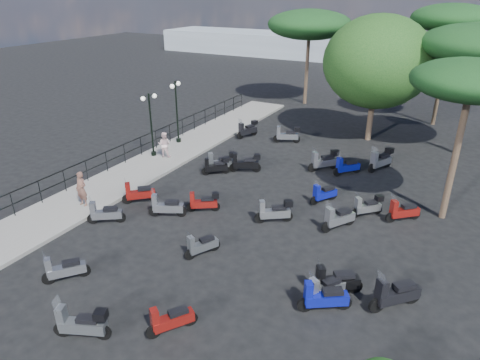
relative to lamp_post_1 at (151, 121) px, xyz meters
The scene contains 37 objects.
ground 8.40m from the lamp_post_1, 27.86° to the right, with size 120.00×120.00×0.00m, color black.
sidewalk 2.38m from the lamp_post_1, 50.00° to the right, with size 3.00×30.00×0.15m, color slate.
railing 1.77m from the lamp_post_1, 123.10° to the right, with size 0.04×26.04×1.10m.
lamp_post_1 is the anchor object (origin of this frame).
lamp_post_2 2.61m from the lamp_post_1, 92.55° to the left, with size 0.45×1.11×3.82m.
woman 6.63m from the lamp_post_1, 79.45° to the right, with size 0.58×0.38×1.59m, color brown.
pedestrian_far 1.52m from the lamp_post_1, 11.32° to the left, with size 0.71×0.55×1.46m, color beige.
scooter_0 11.56m from the lamp_post_1, 66.06° to the right, with size 1.07×1.28×1.25m.
scooter_1 7.77m from the lamp_post_1, 66.41° to the right, with size 1.37×0.99×1.27m.
scooter_2 7.42m from the lamp_post_1, 46.76° to the right, with size 1.53×0.91×1.32m.
scooter_3 5.94m from the lamp_post_1, 57.71° to the right, with size 1.27×1.19×1.31m.
scooter_4 5.96m from the lamp_post_1, ahead, with size 1.57×0.97×1.36m.
scooter_5 6.87m from the lamp_post_1, 62.56° to the left, with size 0.86×1.61×1.35m.
scooter_6 7.56m from the lamp_post_1, 34.00° to the right, with size 1.32×0.94×1.19m.
scooter_7 4.80m from the lamp_post_1, ahead, with size 1.43×1.28×1.40m.
scooter_8 4.80m from the lamp_post_1, ahead, with size 1.24×1.07×1.19m.
scooter_9 8.58m from the lamp_post_1, 46.49° to the left, with size 1.61×0.92×1.37m.
scooter_10 14.11m from the lamp_post_1, 59.19° to the right, with size 1.59×0.87×1.33m.
scooter_11 14.21m from the lamp_post_1, 49.19° to the right, with size 0.97×1.34×1.24m.
scooter_12 10.68m from the lamp_post_1, 41.64° to the right, with size 0.82×1.35×1.18m.
scooter_13 10.01m from the lamp_post_1, 20.76° to the right, with size 1.42×1.08×1.30m.
scooter_14 10.64m from the lamp_post_1, ahead, with size 0.91×1.36×1.22m.
scooter_15 9.85m from the lamp_post_1, 17.26° to the left, with size 1.33×1.43×1.42m.
scooter_17 15.02m from the lamp_post_1, 31.20° to the right, with size 1.49×1.03×1.35m.
scooter_18 14.74m from the lamp_post_1, 30.06° to the right, with size 0.98×1.44×1.30m.
scooter_19 12.18m from the lamp_post_1, 13.20° to the right, with size 1.04×1.53×1.38m.
scooter_20 11.05m from the lamp_post_1, 15.33° to the left, with size 1.16×1.30×1.31m.
scooter_22 16.14m from the lamp_post_1, 24.20° to the right, with size 1.35×1.43×1.48m.
scooter_23 14.64m from the lamp_post_1, 27.97° to the right, with size 1.51×1.13×1.41m.
scooter_24 12.70m from the lamp_post_1, ahead, with size 1.16×1.16×1.19m.
scooter_25 14.08m from the lamp_post_1, ahead, with size 1.27×1.16×1.29m.
scooter_26 12.83m from the lamp_post_1, 20.26° to the left, with size 1.02×1.72×1.47m.
broadleaf_tree 13.98m from the lamp_post_1, 42.09° to the left, with size 6.55×6.55×7.71m.
pine_0 20.64m from the lamp_post_1, 47.53° to the left, with size 5.36×5.36×8.14m.
pine_2 16.92m from the lamp_post_1, 78.59° to the left, with size 6.68×6.68×7.52m.
pine_3 15.85m from the lamp_post_1, ahead, with size 4.55×4.55×6.68m.
distant_hills 41.84m from the lamp_post_1, 80.15° to the left, with size 70.00×8.00×3.00m, color gray.
Camera 1 is at (8.28, -14.23, 9.09)m, focal length 32.00 mm.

